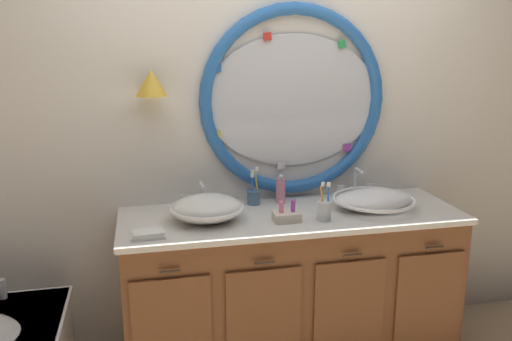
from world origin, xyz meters
TOP-DOWN VIEW (x-y plane):
  - back_wall_assembly at (0.01, 0.59)m, footprint 6.40×0.26m
  - vanity_counter at (0.06, 0.24)m, footprint 1.88×0.66m
  - sink_basin_left at (-0.41, 0.21)m, footprint 0.40×0.40m
  - sink_basin_right at (0.53, 0.21)m, footprint 0.47×0.47m
  - faucet_set_left at (-0.41, 0.47)m, footprint 0.24×0.14m
  - faucet_set_right at (0.53, 0.47)m, footprint 0.24×0.13m
  - toothbrush_holder_left at (-0.11, 0.44)m, footprint 0.08×0.08m
  - toothbrush_holder_right at (0.20, 0.09)m, footprint 0.09×0.09m
  - soap_dispenser at (0.05, 0.42)m, footprint 0.05×0.06m
  - folded_hand_towel at (-0.72, 0.04)m, footprint 0.16×0.11m
  - toiletry_basket at (0.00, 0.12)m, footprint 0.14×0.10m

SIDE VIEW (x-z plane):
  - vanity_counter at x=0.06m, z-range 0.00..0.89m
  - folded_hand_towel at x=-0.72m, z-range 0.89..0.92m
  - toiletry_basket at x=0.00m, z-range 0.86..0.98m
  - toothbrush_holder_left at x=-0.11m, z-range 0.83..1.05m
  - sink_basin_right at x=0.53m, z-range 0.89..1.00m
  - toothbrush_holder_right at x=0.20m, z-range 0.85..1.06m
  - faucet_set_left at x=-0.41m, z-range 0.88..1.03m
  - faucet_set_right at x=0.53m, z-range 0.87..1.05m
  - sink_basin_left at x=-0.41m, z-range 0.89..1.03m
  - soap_dispenser at x=0.05m, z-range 0.88..1.05m
  - back_wall_assembly at x=0.01m, z-range 0.02..2.62m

